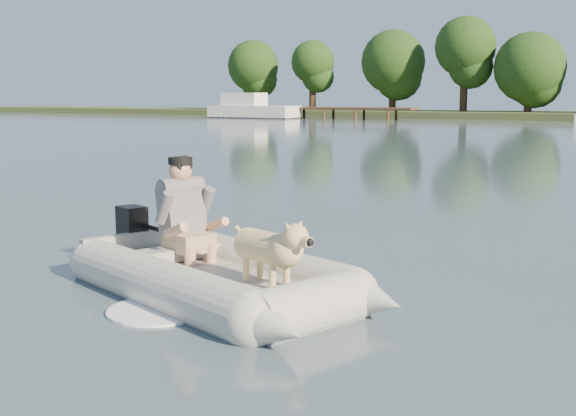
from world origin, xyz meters
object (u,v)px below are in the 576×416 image
Objects in this scene: dinghy at (219,235)px; cabin_cruiser at (254,106)px; dock at (319,113)px; man at (182,207)px; dog at (266,253)px.

dinghy is 58.99m from cabin_cruiser.
dock is 15.97× the size of man.
dock reaches higher than dog.
cabin_cruiser is at bearing 141.36° from dog.
dock is 58.27m from dog.
dinghy reaches higher than dog.
cabin_cruiser is (-5.66, -1.90, 0.63)m from dock.
man is at bearing 175.76° from dinghy.
dock is 57.82m from dinghy.
dinghy is 4.46× the size of man.
dock is at bearing 134.68° from man.
cabin_cruiser reaches higher than dinghy.
dinghy is at bearing -175.43° from dog.
dock is 3.58× the size of dinghy.
dog is 0.11× the size of cabin_cruiser.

